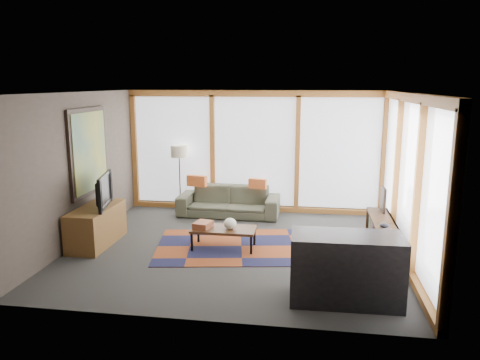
# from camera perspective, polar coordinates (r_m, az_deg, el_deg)

# --- Properties ---
(ground) EXTENTS (5.50, 5.50, 0.00)m
(ground) POSITION_cam_1_polar(r_m,az_deg,el_deg) (8.01, -0.44, -8.30)
(ground) COLOR #292827
(ground) RESTS_ON ground
(room_envelope) EXTENTS (5.52, 5.02, 2.62)m
(room_envelope) POSITION_cam_1_polar(r_m,az_deg,el_deg) (8.11, 3.63, 3.17)
(room_envelope) COLOR #413930
(room_envelope) RESTS_ON ground
(rug) EXTENTS (3.13, 2.29, 0.01)m
(rug) POSITION_cam_1_polar(r_m,az_deg,el_deg) (8.09, 0.17, -8.06)
(rug) COLOR brown
(rug) RESTS_ON ground
(sofa) EXTENTS (2.11, 0.85, 0.61)m
(sofa) POSITION_cam_1_polar(r_m,az_deg,el_deg) (9.84, -1.38, -2.62)
(sofa) COLOR #3A3A2B
(sofa) RESTS_ON ground
(pillow_left) EXTENTS (0.44, 0.21, 0.23)m
(pillow_left) POSITION_cam_1_polar(r_m,az_deg,el_deg) (9.86, -5.29, -0.11)
(pillow_left) COLOR #C95E2A
(pillow_left) RESTS_ON sofa
(pillow_right) EXTENTS (0.38, 0.17, 0.20)m
(pillow_right) POSITION_cam_1_polar(r_m,az_deg,el_deg) (9.63, 2.15, -0.45)
(pillow_right) COLOR #C95E2A
(pillow_right) RESTS_ON sofa
(floor_lamp) EXTENTS (0.36, 0.36, 1.44)m
(floor_lamp) POSITION_cam_1_polar(r_m,az_deg,el_deg) (10.20, -7.35, 0.19)
(floor_lamp) COLOR black
(floor_lamp) RESTS_ON ground
(coffee_table) EXTENTS (1.07, 0.54, 0.36)m
(coffee_table) POSITION_cam_1_polar(r_m,az_deg,el_deg) (7.95, -1.99, -7.11)
(coffee_table) COLOR #312010
(coffee_table) RESTS_ON ground
(book_stack) EXTENTS (0.31, 0.36, 0.11)m
(book_stack) POSITION_cam_1_polar(r_m,az_deg,el_deg) (7.91, -4.55, -5.47)
(book_stack) COLOR brown
(book_stack) RESTS_ON coffee_table
(vase) EXTENTS (0.22, 0.22, 0.18)m
(vase) POSITION_cam_1_polar(r_m,az_deg,el_deg) (7.83, -1.23, -5.33)
(vase) COLOR silver
(vase) RESTS_ON coffee_table
(bookshelf) EXTENTS (0.37, 2.01, 0.50)m
(bookshelf) POSITION_cam_1_polar(r_m,az_deg,el_deg) (8.08, 17.14, -6.79)
(bookshelf) COLOR #312010
(bookshelf) RESTS_ON ground
(bowl_a) EXTENTS (0.19, 0.19, 0.09)m
(bowl_a) POSITION_cam_1_polar(r_m,az_deg,el_deg) (7.46, 17.65, -5.96)
(bowl_a) COLOR black
(bowl_a) RESTS_ON bookshelf
(bowl_b) EXTENTS (0.18, 0.18, 0.07)m
(bowl_b) POSITION_cam_1_polar(r_m,az_deg,el_deg) (7.77, 17.18, -5.30)
(bowl_b) COLOR black
(bowl_b) RESTS_ON bookshelf
(shelf_picture) EXTENTS (0.05, 0.33, 0.44)m
(shelf_picture) POSITION_cam_1_polar(r_m,az_deg,el_deg) (8.67, 17.05, -2.29)
(shelf_picture) COLOR black
(shelf_picture) RESTS_ON bookshelf
(tv_console) EXTENTS (0.55, 1.32, 0.66)m
(tv_console) POSITION_cam_1_polar(r_m,az_deg,el_deg) (8.48, -17.09, -5.35)
(tv_console) COLOR brown
(tv_console) RESTS_ON ground
(television) EXTENTS (0.35, 0.99, 0.57)m
(television) POSITION_cam_1_polar(r_m,az_deg,el_deg) (8.32, -16.78, -1.27)
(television) COLOR black
(television) RESTS_ON tv_console
(bar_counter) EXTENTS (1.41, 0.68, 0.88)m
(bar_counter) POSITION_cam_1_polar(r_m,az_deg,el_deg) (6.18, 12.82, -10.48)
(bar_counter) COLOR black
(bar_counter) RESTS_ON ground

